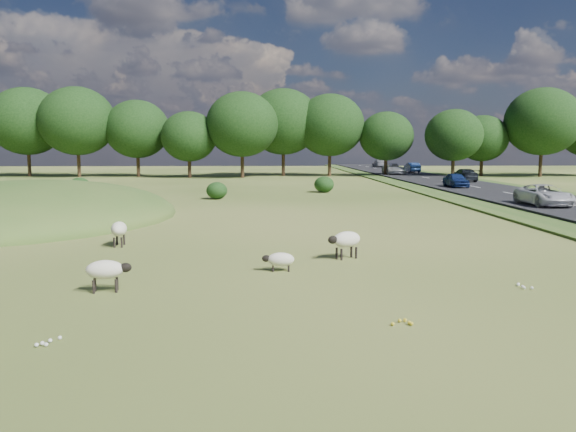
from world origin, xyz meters
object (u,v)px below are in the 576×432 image
object	(u,v)px
car_0	(394,169)
car_4	(464,175)
sheep_1	(280,259)
sheep_3	(119,229)
car_3	(379,163)
car_1	(456,180)
sheep_0	(346,240)
car_2	(544,195)
car_5	(412,168)
sheep_2	(106,270)

from	to	relation	value
car_0	car_4	bearing A→B (deg)	-77.05
car_4	sheep_1	bearing A→B (deg)	64.08
sheep_3	car_3	distance (m)	87.00
car_4	car_1	bearing A→B (deg)	66.45
sheep_1	car_4	bearing A→B (deg)	-114.71
sheep_0	car_0	distance (m)	58.34
sheep_1	car_2	bearing A→B (deg)	-133.19
car_4	car_2	bearing A→B (deg)	81.35
car_3	car_4	world-z (taller)	car_3
car_1	car_5	bearing A→B (deg)	82.85
sheep_2	car_2	bearing A→B (deg)	33.68
sheep_1	car_1	world-z (taller)	car_1
sheep_0	car_4	distance (m)	43.93
car_1	car_4	xyz separation A→B (m)	(3.80, 8.72, 0.02)
sheep_0	car_1	world-z (taller)	car_1
sheep_0	sheep_3	world-z (taller)	sheep_3
sheep_3	car_2	xyz separation A→B (m)	(22.60, 12.28, 0.23)
sheep_0	car_1	bearing A→B (deg)	-144.09
car_0	car_1	size ratio (longest dim) A/B	1.37
car_1	car_3	distance (m)	54.50
sheep_0	car_4	world-z (taller)	car_4
sheep_3	car_2	distance (m)	25.72
sheep_3	car_5	bearing A→B (deg)	-29.96
car_3	sheep_0	bearing A→B (deg)	78.08
car_1	sheep_1	bearing A→B (deg)	-116.53
car_0	car_4	xyz separation A→B (m)	(3.80, -16.53, -0.05)
car_3	car_1	bearing A→B (deg)	86.00
sheep_0	sheep_1	size ratio (longest dim) A/B	1.33
car_2	car_4	world-z (taller)	car_4
sheep_2	car_2	size ratio (longest dim) A/B	0.26
sheep_2	car_5	size ratio (longest dim) A/B	0.28
car_5	car_1	bearing A→B (deg)	82.85
car_2	car_3	world-z (taller)	car_3
car_2	sheep_1	bearing A→B (deg)	-134.41
sheep_3	car_1	xyz separation A→B (m)	(22.60, 28.53, 0.23)
sheep_2	car_1	size ratio (longest dim) A/B	0.32
car_2	car_3	size ratio (longest dim) A/B	0.95
sheep_1	car_0	xyz separation A→B (m)	(16.55, 58.40, 0.61)
sheep_1	car_2	size ratio (longest dim) A/B	0.22
sheep_0	sheep_3	distance (m)	8.77
car_3	sheep_2	bearing A→B (deg)	74.50
sheep_0	sheep_1	distance (m)	2.93
car_1	car_5	distance (m)	30.55
sheep_3	car_4	distance (m)	45.66
sheep_1	car_2	distance (m)	23.66
car_5	sheep_1	bearing A→B (deg)	72.22
car_0	car_2	size ratio (longest dim) A/B	1.13
sheep_3	car_3	world-z (taller)	car_3
car_0	sheep_1	bearing A→B (deg)	-105.82
car_0	car_1	world-z (taller)	car_0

